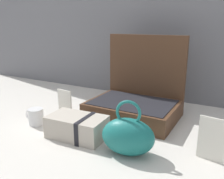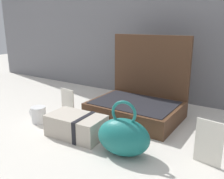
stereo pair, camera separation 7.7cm
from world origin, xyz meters
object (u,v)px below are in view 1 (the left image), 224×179
(teal_pouch_handbag, at_px, (128,136))
(poster_card_right, at_px, (65,104))
(open_suitcase, at_px, (136,100))
(cream_toiletry_bag, at_px, (78,127))
(coffee_mug, at_px, (36,116))
(info_card_left, at_px, (212,139))

(teal_pouch_handbag, relative_size, poster_card_right, 1.46)
(open_suitcase, bearing_deg, poster_card_right, -147.29)
(teal_pouch_handbag, relative_size, cream_toiletry_bag, 0.85)
(coffee_mug, height_order, info_card_left, info_card_left)
(open_suitcase, xyz_separation_m, poster_card_right, (-0.32, -0.20, -0.01))
(info_card_left, bearing_deg, coffee_mug, -167.13)
(open_suitcase, bearing_deg, cream_toiletry_bag, -108.68)
(coffee_mug, bearing_deg, cream_toiletry_bag, -2.69)
(open_suitcase, xyz_separation_m, teal_pouch_handbag, (0.13, -0.38, -0.01))
(poster_card_right, bearing_deg, info_card_left, 0.93)
(teal_pouch_handbag, relative_size, coffee_mug, 2.08)
(info_card_left, bearing_deg, cream_toiletry_bag, -163.25)
(open_suitcase, relative_size, teal_pouch_handbag, 2.01)
(teal_pouch_handbag, bearing_deg, info_card_left, 20.88)
(open_suitcase, distance_m, info_card_left, 0.49)
(cream_toiletry_bag, distance_m, info_card_left, 0.54)
(info_card_left, bearing_deg, poster_card_right, -177.56)
(cream_toiletry_bag, xyz_separation_m, info_card_left, (0.53, 0.08, 0.03))
(cream_toiletry_bag, height_order, info_card_left, info_card_left)
(coffee_mug, relative_size, info_card_left, 0.64)
(cream_toiletry_bag, height_order, coffee_mug, cream_toiletry_bag)
(cream_toiletry_bag, relative_size, info_card_left, 1.57)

